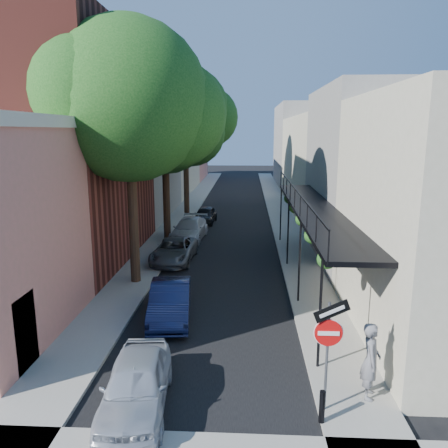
# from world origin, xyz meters

# --- Properties ---
(ground) EXTENTS (160.00, 160.00, 0.00)m
(ground) POSITION_xyz_m (0.00, 0.00, 0.00)
(ground) COLOR black
(ground) RESTS_ON ground
(road_surface) EXTENTS (6.00, 64.00, 0.01)m
(road_surface) POSITION_xyz_m (0.00, 30.00, 0.01)
(road_surface) COLOR black
(road_surface) RESTS_ON ground
(sidewalk_left) EXTENTS (2.00, 64.00, 0.12)m
(sidewalk_left) POSITION_xyz_m (-4.00, 30.00, 0.06)
(sidewalk_left) COLOR gray
(sidewalk_left) RESTS_ON ground
(sidewalk_right) EXTENTS (2.00, 64.00, 0.12)m
(sidewalk_right) POSITION_xyz_m (4.00, 30.00, 0.06)
(sidewalk_right) COLOR gray
(sidewalk_right) RESTS_ON ground
(buildings_left) EXTENTS (10.10, 59.10, 12.00)m
(buildings_left) POSITION_xyz_m (-9.30, 28.76, 4.94)
(buildings_left) COLOR #DC7E70
(buildings_left) RESTS_ON ground
(buildings_right) EXTENTS (9.80, 55.00, 10.00)m
(buildings_right) POSITION_xyz_m (8.99, 29.49, 4.42)
(buildings_right) COLOR beige
(buildings_right) RESTS_ON ground
(sign_post) EXTENTS (0.89, 0.17, 2.99)m
(sign_post) POSITION_xyz_m (3.16, 0.97, 2.04)
(sign_post) COLOR #595B60
(sign_post) RESTS_ON ground
(bollard) EXTENTS (0.14, 0.14, 0.80)m
(bollard) POSITION_xyz_m (3.00, 0.50, 0.52)
(bollard) COLOR black
(bollard) RESTS_ON sidewalk_right
(oak_near) EXTENTS (7.48, 6.80, 11.42)m
(oak_near) POSITION_xyz_m (-3.37, 10.26, 7.88)
(oak_near) COLOR #332014
(oak_near) RESTS_ON ground
(oak_mid) EXTENTS (6.60, 6.00, 10.20)m
(oak_mid) POSITION_xyz_m (-3.42, 18.23, 7.06)
(oak_mid) COLOR #332014
(oak_mid) RESTS_ON ground
(oak_far) EXTENTS (7.70, 7.00, 11.90)m
(oak_far) POSITION_xyz_m (-3.35, 27.27, 8.26)
(oak_far) COLOR #332014
(oak_far) RESTS_ON ground
(parked_car_a) EXTENTS (1.93, 4.04, 1.33)m
(parked_car_a) POSITION_xyz_m (-1.47, 0.94, 0.67)
(parked_car_a) COLOR #A5ADB7
(parked_car_a) RESTS_ON ground
(parked_car_b) EXTENTS (1.86, 4.19, 1.34)m
(parked_car_b) POSITION_xyz_m (-1.57, 6.33, 0.67)
(parked_car_b) COLOR #141B41
(parked_car_b) RESTS_ON ground
(parked_car_c) EXTENTS (2.19, 4.41, 1.20)m
(parked_car_c) POSITION_xyz_m (-2.60, 13.46, 0.60)
(parked_car_c) COLOR #56595E
(parked_car_c) RESTS_ON ground
(parked_car_d) EXTENTS (2.23, 4.76, 1.34)m
(parked_car_d) POSITION_xyz_m (-2.43, 18.24, 0.67)
(parked_car_d) COLOR silver
(parked_car_d) RESTS_ON ground
(parked_car_e) EXTENTS (1.71, 3.72, 1.23)m
(parked_car_e) POSITION_xyz_m (-1.91, 23.41, 0.62)
(parked_car_e) COLOR black
(parked_car_e) RESTS_ON ground
(pedestrian) EXTENTS (0.62, 0.81, 2.00)m
(pedestrian) POSITION_xyz_m (4.37, 1.59, 1.12)
(pedestrian) COLOR slate
(pedestrian) RESTS_ON sidewalk_right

